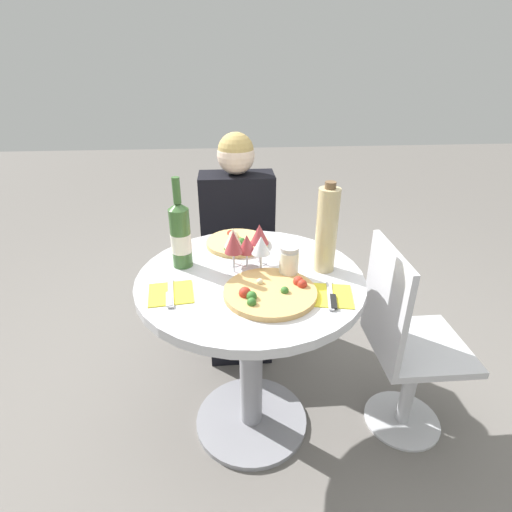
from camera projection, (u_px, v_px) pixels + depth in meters
The scene contains 17 objects.
ground_plane at pixel (251, 421), 1.83m from camera, with size 12.00×12.00×0.00m, color slate.
dining_table at pixel (251, 319), 1.58m from camera, with size 0.85×0.85×0.77m.
chair_behind_diner at pixel (238, 263), 2.31m from camera, with size 0.37×0.37×0.88m.
seated_diner at pixel (239, 259), 2.14m from camera, with size 0.38×0.41×1.17m.
chair_empty_side at pixel (404, 347), 1.64m from camera, with size 0.37×0.37×0.88m.
pizza_large at pixel (270, 292), 1.36m from camera, with size 0.32×0.32×0.05m.
pizza_small_far at pixel (237, 242), 1.72m from camera, with size 0.27×0.27×0.05m.
wine_bottle at pixel (181, 235), 1.50m from camera, with size 0.08×0.08×0.35m.
tall_carafe at pixel (327, 230), 1.46m from camera, with size 0.08×0.08×0.34m.
sugar_shaker at pixel (289, 262), 1.45m from camera, with size 0.07×0.07×0.12m.
wine_glass_front_right at pixel (261, 246), 1.46m from camera, with size 0.07×0.07×0.15m.
wine_glass_center at pixel (247, 244), 1.50m from camera, with size 0.07×0.07×0.14m.
wine_glass_back_right at pixel (259, 235), 1.52m from camera, with size 0.07×0.07×0.16m.
wine_glass_back_left at pixel (233, 238), 1.52m from camera, with size 0.07×0.07×0.15m.
wine_glass_front_left at pixel (233, 243), 1.45m from camera, with size 0.07×0.07×0.17m.
place_setting_left at pixel (171, 293), 1.37m from camera, with size 0.17×0.19×0.01m.
place_setting_right at pixel (330, 296), 1.36m from camera, with size 0.18×0.19×0.01m.
Camera 1 is at (-0.08, -1.29, 1.51)m, focal length 28.00 mm.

